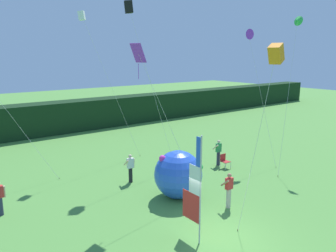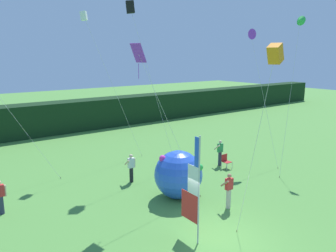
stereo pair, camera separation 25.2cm
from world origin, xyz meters
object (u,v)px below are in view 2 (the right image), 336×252
(kite_green_delta_0, at_px, (300,22))
(kite_purple_diamond_6, at_px, (141,61))
(folding_chair, at_px, (226,160))
(kite_black_box_4, at_px, (130,8))
(person_far_left, at_px, (0,196))
(person_near_banner, at_px, (220,152))
(person_far_right, at_px, (229,190))
(kite_orange_box_2, at_px, (275,55))
(inflatable_balloon, at_px, (178,174))
(banner_flag, at_px, (194,191))
(kite_white_box_5, at_px, (85,18))
(kite_purple_delta_3, at_px, (251,35))
(person_mid_field, at_px, (131,167))

(kite_green_delta_0, bearing_deg, kite_purple_diamond_6, 177.41)
(folding_chair, relative_size, kite_black_box_4, 0.09)
(person_far_left, xyz_separation_m, kite_purple_diamond_6, (6.00, -2.55, 5.97))
(person_near_banner, distance_m, kite_black_box_4, 10.51)
(person_far_right, distance_m, kite_green_delta_0, 12.41)
(kite_green_delta_0, bearing_deg, person_far_right, -163.33)
(person_near_banner, relative_size, person_far_right, 0.99)
(kite_orange_box_2, bearing_deg, inflatable_balloon, 96.97)
(person_far_right, height_order, kite_black_box_4, kite_black_box_4)
(banner_flag, relative_size, kite_white_box_5, 0.44)
(kite_purple_diamond_6, bearing_deg, kite_purple_delta_3, 11.36)
(person_mid_field, distance_m, kite_orange_box_2, 10.25)
(inflatable_balloon, bearing_deg, banner_flag, -120.16)
(folding_chair, relative_size, kite_orange_box_2, 0.12)
(inflatable_balloon, relative_size, kite_purple_delta_3, 0.28)
(banner_flag, bearing_deg, folding_chair, 35.50)
(person_near_banner, distance_m, kite_purple_diamond_6, 9.16)
(folding_chair, bearing_deg, kite_black_box_4, 139.70)
(folding_chair, xyz_separation_m, kite_black_box_4, (-4.51, 3.83, 9.28))
(person_far_left, xyz_separation_m, kite_orange_box_2, (8.15, -8.18, 6.23))
(person_far_left, relative_size, folding_chair, 1.81)
(person_far_left, distance_m, person_far_right, 10.42)
(person_far_right, bearing_deg, banner_flag, -160.68)
(person_far_left, height_order, kite_purple_diamond_6, kite_purple_diamond_6)
(inflatable_balloon, relative_size, kite_purple_diamond_6, 0.33)
(person_near_banner, xyz_separation_m, kite_green_delta_0, (4.76, -1.99, 8.26))
(person_far_left, xyz_separation_m, kite_white_box_5, (6.52, 4.90, 8.52))
(kite_purple_diamond_6, bearing_deg, kite_black_box_4, 64.52)
(person_far_left, bearing_deg, person_far_right, -33.38)
(person_mid_field, xyz_separation_m, kite_black_box_4, (1.52, 2.28, 8.93))
(kite_green_delta_0, xyz_separation_m, kite_orange_box_2, (-9.43, -5.10, -2.07))
(folding_chair, xyz_separation_m, kite_green_delta_0, (4.85, -1.37, 8.65))
(person_near_banner, bearing_deg, kite_white_box_5, 136.52)
(inflatable_balloon, distance_m, kite_purple_diamond_6, 5.88)
(kite_white_box_5, bearing_deg, kite_green_delta_0, -35.77)
(inflatable_balloon, xyz_separation_m, kite_purple_delta_3, (8.38, 2.81, 7.18))
(person_mid_field, relative_size, kite_black_box_4, 0.16)
(banner_flag, height_order, person_mid_field, banner_flag)
(person_far_left, bearing_deg, person_mid_field, -1.34)
(kite_green_delta_0, bearing_deg, kite_white_box_5, 144.23)
(person_mid_field, bearing_deg, person_far_right, -70.28)
(banner_flag, height_order, folding_chair, banner_flag)
(person_far_left, relative_size, inflatable_balloon, 0.64)
(person_near_banner, relative_size, person_mid_field, 1.04)
(inflatable_balloon, height_order, kite_orange_box_2, kite_orange_box_2)
(banner_flag, xyz_separation_m, person_mid_field, (1.16, 6.68, -1.17))
(folding_chair, distance_m, kite_purple_diamond_6, 9.27)
(banner_flag, distance_m, folding_chair, 8.97)
(person_near_banner, bearing_deg, person_mid_field, 171.40)
(person_mid_field, height_order, kite_white_box_5, kite_white_box_5)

